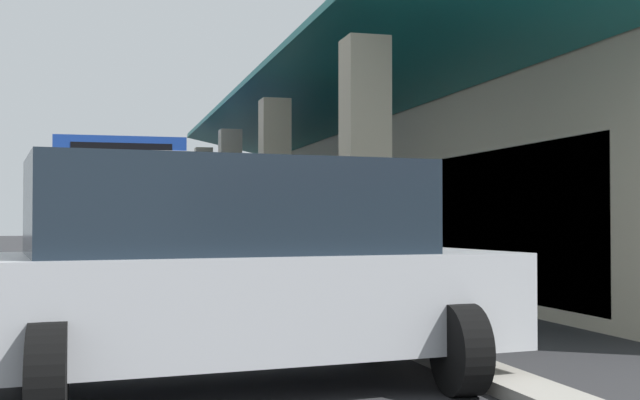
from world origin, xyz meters
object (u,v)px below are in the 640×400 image
potted_palm (259,245)px  pedestrian (64,248)px  transit_bus (115,204)px  parked_suv_silver (234,271)px

potted_palm → pedestrian: bearing=-23.7°
transit_bus → parked_suv_silver: (15.04, 0.72, -0.84)m
parked_suv_silver → transit_bus: bearing=-177.2°
parked_suv_silver → pedestrian: 6.92m
transit_bus → pedestrian: bearing=-6.5°
parked_suv_silver → potted_palm: bearing=168.6°
pedestrian → potted_palm: potted_palm is taller
transit_bus → parked_suv_silver: 15.08m
transit_bus → potted_palm: bearing=133.8°
pedestrian → parked_suv_silver: bearing=14.0°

